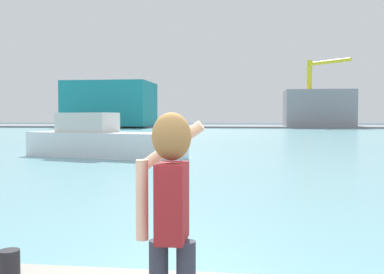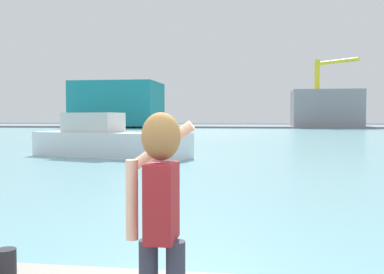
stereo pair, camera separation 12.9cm
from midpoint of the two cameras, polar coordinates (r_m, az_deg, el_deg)
name	(u,v)px [view 1 (the left image)]	position (r m, az deg, el deg)	size (l,w,h in m)	color
ground_plane	(245,135)	(52.89, 6.62, 0.20)	(220.00, 220.00, 0.00)	#334751
harbor_water	(245,135)	(54.89, 6.65, 0.29)	(140.00, 100.00, 0.02)	#6BA8B2
far_shore_dock	(247,126)	(94.87, 6.99, 1.34)	(140.00, 20.00, 0.37)	gray
person_photographer	(171,207)	(3.25, -3.86, -8.83)	(0.52, 0.55, 1.74)	#2D3342
harbor_bollard	(9,267)	(5.17, -22.85, -14.92)	(0.21, 0.21, 0.34)	black
boat_moored	(101,141)	(24.54, -11.57, -0.47)	(9.18, 4.72, 2.38)	white
warehouse_left	(111,104)	(93.44, -10.31, 4.13)	(16.72, 13.10, 8.87)	teal
warehouse_right	(318,108)	(93.02, 15.67, 3.54)	(13.10, 10.10, 7.08)	gray
port_crane	(314,85)	(90.68, 15.23, 6.35)	(7.12, 7.34, 12.94)	yellow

